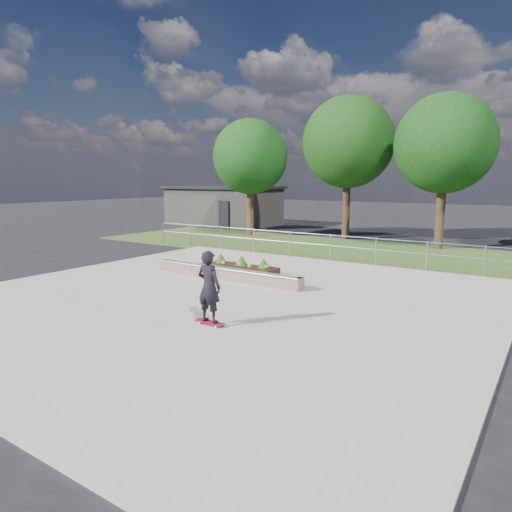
{
  "coord_description": "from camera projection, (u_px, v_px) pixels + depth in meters",
  "views": [
    {
      "loc": [
        8.18,
        -10.32,
        3.49
      ],
      "look_at": [
        0.2,
        1.5,
        1.1
      ],
      "focal_mm": 32.0,
      "sensor_mm": 36.0,
      "label": 1
    }
  ],
  "objects": [
    {
      "name": "building",
      "position": [
        224.0,
        205.0,
        35.71
      ],
      "size": [
        8.4,
        5.4,
        3.0
      ],
      "color": "#2C2927",
      "rests_on": "ground"
    },
    {
      "name": "tree_mid_left",
      "position": [
        348.0,
        142.0,
        26.24
      ],
      "size": [
        5.25,
        5.25,
        8.25
      ],
      "color": "black",
      "rests_on": "ground"
    },
    {
      "name": "tree_far_left",
      "position": [
        250.0,
        157.0,
        27.77
      ],
      "size": [
        4.55,
        4.55,
        7.15
      ],
      "color": "#382316",
      "rests_on": "ground"
    },
    {
      "name": "ground",
      "position": [
        222.0,
        299.0,
        13.53
      ],
      "size": [
        120.0,
        120.0,
        0.0
      ],
      "primitive_type": "plane",
      "color": "black",
      "rests_on": "ground"
    },
    {
      "name": "grind_ledge",
      "position": [
        225.0,
        274.0,
        15.85
      ],
      "size": [
        6.0,
        0.44,
        0.43
      ],
      "color": "brown",
      "rests_on": "concrete_slab"
    },
    {
      "name": "fence",
      "position": [
        330.0,
        244.0,
        19.53
      ],
      "size": [
        20.06,
        0.06,
        1.2
      ],
      "color": "gray",
      "rests_on": "ground"
    },
    {
      "name": "skateboarder",
      "position": [
        209.0,
        287.0,
        10.74
      ],
      "size": [
        0.8,
        0.43,
        1.81
      ],
      "color": "white",
      "rests_on": "concrete_slab"
    },
    {
      "name": "grass_verge",
      "position": [
        360.0,
        251.0,
        22.52
      ],
      "size": [
        30.0,
        8.0,
        0.02
      ],
      "primitive_type": "cube",
      "color": "#355020",
      "rests_on": "ground"
    },
    {
      "name": "planter_bed",
      "position": [
        238.0,
        268.0,
        17.06
      ],
      "size": [
        3.0,
        1.2,
        0.61
      ],
      "color": "black",
      "rests_on": "concrete_slab"
    },
    {
      "name": "concrete_slab",
      "position": [
        222.0,
        298.0,
        13.52
      ],
      "size": [
        15.0,
        15.0,
        0.06
      ],
      "primitive_type": "cube",
      "color": "#9D968B",
      "rests_on": "ground"
    },
    {
      "name": "tree_mid_right",
      "position": [
        445.0,
        144.0,
        22.45
      ],
      "size": [
        4.9,
        4.9,
        7.7
      ],
      "color": "#311E13",
      "rests_on": "ground"
    }
  ]
}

